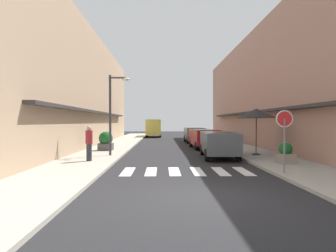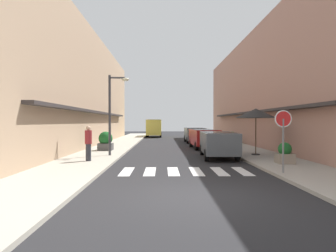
{
  "view_description": "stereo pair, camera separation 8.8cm",
  "coord_description": "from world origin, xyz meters",
  "px_view_note": "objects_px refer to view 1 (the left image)",
  "views": [
    {
      "loc": [
        -0.99,
        -8.1,
        2.03
      ],
      "look_at": [
        -0.45,
        17.6,
        1.69
      ],
      "focal_mm": 32.12,
      "sensor_mm": 36.0,
      "label": 1
    },
    {
      "loc": [
        -0.9,
        -8.1,
        2.03
      ],
      "look_at": [
        -0.45,
        17.6,
        1.69
      ],
      "focal_mm": 32.12,
      "sensor_mm": 36.0,
      "label": 2
    }
  ],
  "objects_px": {
    "planter_corner": "(286,154)",
    "pedestrian_walking_near": "(89,142)",
    "cafe_umbrella": "(256,114)",
    "planter_far": "(232,138)",
    "planter_midblock": "(106,141)",
    "street_lamp": "(114,105)",
    "delivery_van": "(154,127)",
    "parked_car_near": "(219,142)",
    "parked_car_far": "(194,133)",
    "round_street_sign": "(284,125)",
    "parked_car_mid": "(204,137)"
  },
  "relations": [
    {
      "from": "delivery_van",
      "to": "street_lamp",
      "type": "xyz_separation_m",
      "value": [
        -1.66,
        -23.54,
        1.58
      ]
    },
    {
      "from": "street_lamp",
      "to": "planter_far",
      "type": "height_order",
      "value": "street_lamp"
    },
    {
      "from": "parked_car_mid",
      "to": "planter_corner",
      "type": "xyz_separation_m",
      "value": [
        2.52,
        -9.02,
        -0.36
      ]
    },
    {
      "from": "cafe_umbrella",
      "to": "pedestrian_walking_near",
      "type": "height_order",
      "value": "cafe_umbrella"
    },
    {
      "from": "planter_corner",
      "to": "parked_car_near",
      "type": "bearing_deg",
      "value": 129.37
    },
    {
      "from": "cafe_umbrella",
      "to": "planter_far",
      "type": "distance_m",
      "value": 9.27
    },
    {
      "from": "parked_car_far",
      "to": "planter_corner",
      "type": "height_order",
      "value": "parked_car_far"
    },
    {
      "from": "parked_car_near",
      "to": "street_lamp",
      "type": "xyz_separation_m",
      "value": [
        -5.98,
        0.48,
        2.07
      ]
    },
    {
      "from": "parked_car_mid",
      "to": "planter_corner",
      "type": "height_order",
      "value": "parked_car_mid"
    },
    {
      "from": "round_street_sign",
      "to": "planter_corner",
      "type": "height_order",
      "value": "round_street_sign"
    },
    {
      "from": "parked_car_near",
      "to": "planter_midblock",
      "type": "distance_m",
      "value": 7.88
    },
    {
      "from": "parked_car_mid",
      "to": "parked_car_far",
      "type": "height_order",
      "value": "same"
    },
    {
      "from": "street_lamp",
      "to": "planter_corner",
      "type": "relative_size",
      "value": 4.74
    },
    {
      "from": "parked_car_near",
      "to": "cafe_umbrella",
      "type": "distance_m",
      "value": 2.85
    },
    {
      "from": "delivery_van",
      "to": "planter_midblock",
      "type": "xyz_separation_m",
      "value": [
        -2.7,
        -20.44,
        -0.68
      ]
    },
    {
      "from": "parked_car_near",
      "to": "planter_corner",
      "type": "distance_m",
      "value": 3.99
    },
    {
      "from": "delivery_van",
      "to": "pedestrian_walking_near",
      "type": "bearing_deg",
      "value": -95.43
    },
    {
      "from": "parked_car_far",
      "to": "round_street_sign",
      "type": "bearing_deg",
      "value": -85.7
    },
    {
      "from": "pedestrian_walking_near",
      "to": "planter_far",
      "type": "bearing_deg",
      "value": 16.98
    },
    {
      "from": "street_lamp",
      "to": "pedestrian_walking_near",
      "type": "height_order",
      "value": "street_lamp"
    },
    {
      "from": "parked_car_far",
      "to": "street_lamp",
      "type": "relative_size",
      "value": 0.97
    },
    {
      "from": "round_street_sign",
      "to": "planter_corner",
      "type": "distance_m",
      "value": 3.17
    },
    {
      "from": "planter_corner",
      "to": "parked_car_far",
      "type": "bearing_deg",
      "value": 99.11
    },
    {
      "from": "cafe_umbrella",
      "to": "planter_corner",
      "type": "height_order",
      "value": "cafe_umbrella"
    },
    {
      "from": "planter_far",
      "to": "planter_midblock",
      "type": "bearing_deg",
      "value": -149.1
    },
    {
      "from": "street_lamp",
      "to": "planter_midblock",
      "type": "distance_m",
      "value": 3.98
    },
    {
      "from": "round_street_sign",
      "to": "planter_far",
      "type": "xyz_separation_m",
      "value": [
        1.63,
        15.27,
        -1.29
      ]
    },
    {
      "from": "round_street_sign",
      "to": "parked_car_mid",
      "type": "bearing_deg",
      "value": 96.75
    },
    {
      "from": "parked_car_far",
      "to": "delivery_van",
      "type": "relative_size",
      "value": 0.82
    },
    {
      "from": "parked_car_mid",
      "to": "street_lamp",
      "type": "relative_size",
      "value": 0.96
    },
    {
      "from": "parked_car_far",
      "to": "planter_midblock",
      "type": "relative_size",
      "value": 3.5
    },
    {
      "from": "cafe_umbrella",
      "to": "pedestrian_walking_near",
      "type": "distance_m",
      "value": 9.56
    },
    {
      "from": "delivery_van",
      "to": "cafe_umbrella",
      "type": "height_order",
      "value": "cafe_umbrella"
    },
    {
      "from": "cafe_umbrella",
      "to": "planter_corner",
      "type": "relative_size",
      "value": 2.77
    },
    {
      "from": "parked_car_near",
      "to": "cafe_umbrella",
      "type": "xyz_separation_m",
      "value": [
        2.29,
        0.54,
        1.61
      ]
    },
    {
      "from": "parked_car_far",
      "to": "cafe_umbrella",
      "type": "height_order",
      "value": "cafe_umbrella"
    },
    {
      "from": "pedestrian_walking_near",
      "to": "parked_car_far",
      "type": "bearing_deg",
      "value": 32.27
    },
    {
      "from": "parked_car_mid",
      "to": "round_street_sign",
      "type": "height_order",
      "value": "round_street_sign"
    },
    {
      "from": "parked_car_near",
      "to": "planter_corner",
      "type": "relative_size",
      "value": 4.64
    },
    {
      "from": "planter_midblock",
      "to": "pedestrian_walking_near",
      "type": "xyz_separation_m",
      "value": [
        0.22,
        -5.62,
        0.3
      ]
    },
    {
      "from": "delivery_van",
      "to": "round_street_sign",
      "type": "bearing_deg",
      "value": -79.16
    },
    {
      "from": "parked_car_near",
      "to": "delivery_van",
      "type": "height_order",
      "value": "delivery_van"
    },
    {
      "from": "parked_car_near",
      "to": "round_street_sign",
      "type": "bearing_deg",
      "value": -76.4
    },
    {
      "from": "parked_car_near",
      "to": "cafe_umbrella",
      "type": "height_order",
      "value": "cafe_umbrella"
    },
    {
      "from": "parked_car_near",
      "to": "planter_corner",
      "type": "xyz_separation_m",
      "value": [
        2.52,
        -3.07,
        -0.36
      ]
    },
    {
      "from": "cafe_umbrella",
      "to": "planter_far",
      "type": "bearing_deg",
      "value": 85.46
    },
    {
      "from": "parked_car_far",
      "to": "round_street_sign",
      "type": "distance_m",
      "value": 18.4
    },
    {
      "from": "planter_corner",
      "to": "pedestrian_walking_near",
      "type": "xyz_separation_m",
      "value": [
        -9.31,
        1.03,
        0.47
      ]
    },
    {
      "from": "planter_corner",
      "to": "planter_far",
      "type": "xyz_separation_m",
      "value": [
        0.48,
        12.65,
        0.07
      ]
    },
    {
      "from": "parked_car_near",
      "to": "planter_midblock",
      "type": "xyz_separation_m",
      "value": [
        -7.02,
        3.58,
        -0.19
      ]
    }
  ]
}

